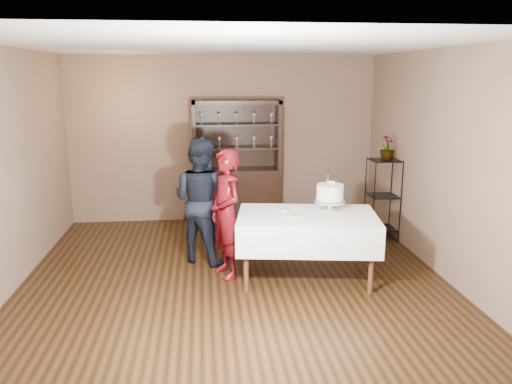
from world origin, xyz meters
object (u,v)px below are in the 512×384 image
man (201,200)px  cake (330,194)px  potted_plant (387,148)px  china_hutch (237,183)px  plant_etagere (383,196)px  woman (226,214)px  cake_table (307,230)px

man → cake: bearing=-168.2°
cake → potted_plant: bearing=47.1°
china_hutch → plant_etagere: size_ratio=1.67×
china_hutch → woman: size_ratio=1.29×
plant_etagere → woman: bearing=-153.2°
cake_table → cake: 0.52m
potted_plant → plant_etagere: bearing=112.2°
plant_etagere → potted_plant: 0.71m
potted_plant → cake: bearing=-132.9°
cake_table → man: man is taller
woman → man: size_ratio=0.96×
plant_etagere → china_hutch: bearing=153.2°
china_hutch → woman: china_hutch is taller
plant_etagere → cake_table: 2.02m
china_hutch → cake: size_ratio=4.05×
woman → cake: woman is taller
woman → cake_table: bearing=53.6°
potted_plant → china_hutch: bearing=152.6°
woman → cake: size_ratio=3.15×
cake_table → man: (-1.23, 0.78, 0.20)m
china_hutch → woman: 2.27m
woman → china_hutch: bearing=150.0°
cake_table → cake: bearing=28.1°
woman → man: (-0.30, 0.55, 0.03)m
man → potted_plant: 2.80m
man → cake: 1.67m
plant_etagere → cake: (-1.13, -1.26, 0.35)m
china_hutch → man: 1.80m
woman → potted_plant: bearing=93.4°
china_hutch → cake_table: bearing=-75.4°
man → potted_plant: man is taller
man → potted_plant: size_ratio=4.62×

